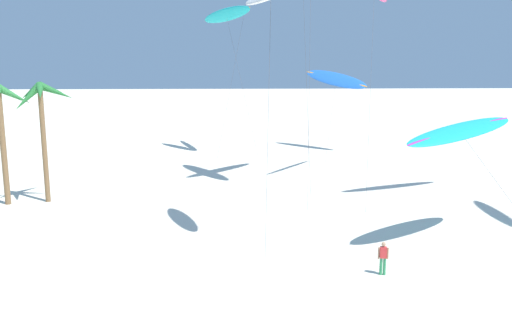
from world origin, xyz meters
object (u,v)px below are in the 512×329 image
at_px(flying_kite_5, 461,131).
at_px(flying_kite_6, 336,79).
at_px(palm_tree_3, 42,104).
at_px(flying_kite_7, 226,15).
at_px(person_foreground_walker, 383,257).

height_order(flying_kite_5, flying_kite_6, flying_kite_6).
height_order(palm_tree_3, flying_kite_7, flying_kite_7).
height_order(palm_tree_3, flying_kite_5, palm_tree_3).
bearing_deg(flying_kite_7, flying_kite_6, 10.74).
xyz_separation_m(flying_kite_5, flying_kite_7, (-12.99, 27.00, 7.52)).
relative_size(palm_tree_3, flying_kite_7, 0.56).
bearing_deg(palm_tree_3, flying_kite_7, 55.62).
distance_m(flying_kite_5, flying_kite_7, 30.89).
relative_size(palm_tree_3, person_foreground_walker, 5.12).
bearing_deg(palm_tree_3, person_foreground_walker, -34.59).
distance_m(flying_kite_6, person_foreground_walker, 34.58).
bearing_deg(palm_tree_3, flying_kite_5, -19.95).
bearing_deg(flying_kite_5, palm_tree_3, 160.05).
distance_m(palm_tree_3, flying_kite_7, 22.68).
bearing_deg(flying_kite_5, flying_kite_6, 93.59).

